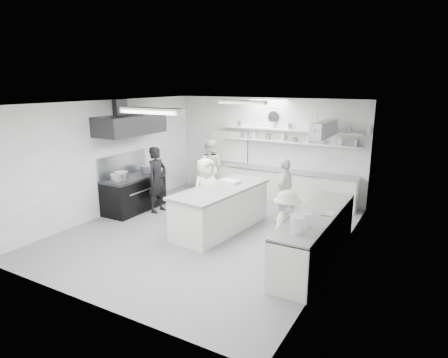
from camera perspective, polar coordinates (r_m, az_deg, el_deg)
The scene contains 27 objects.
floor at distance 9.17m, azimuth -2.57°, elevation -7.88°, with size 6.00×7.00×0.02m, color gray.
ceiling at distance 8.51m, azimuth -2.80°, elevation 11.32°, with size 6.00×7.00×0.02m, color white.
wall_back at distance 11.77m, azimuth 6.43°, elevation 4.63°, with size 6.00×0.04×3.00m, color white.
wall_front at distance 6.16m, azimuth -20.32°, elevation -5.00°, with size 6.00×0.04×3.00m, color white.
wall_left at distance 10.59m, azimuth -16.58°, elevation 3.07°, with size 0.04×7.00×3.00m, color white.
wall_right at distance 7.60m, azimuth 16.85°, elevation -1.16°, with size 0.04×7.00×3.00m, color white.
stove at distance 10.84m, azimuth -13.21°, elevation -2.19°, with size 0.80×1.80×0.90m, color black.
exhaust_hood at distance 10.48m, azimuth -13.79°, elevation 7.84°, with size 0.85×2.00×0.50m, color #2A2A2C.
back_counter at distance 11.61m, azimuth 7.07°, elevation -0.78°, with size 5.00×0.60×0.92m, color silver.
shelf_lower at distance 11.36m, azimuth 9.47°, elevation 5.46°, with size 4.20×0.26×0.04m, color silver.
shelf_upper at distance 11.32m, azimuth 9.54°, elevation 7.21°, with size 4.20×0.26×0.04m, color silver.
pass_through_window at distance 12.32m, azimuth 0.81°, elevation 4.91°, with size 1.30×0.04×1.00m, color black.
wall_clock at distance 11.54m, azimuth 7.41°, elevation 9.17°, with size 0.32×0.32×0.05m, color white.
right_counter at distance 7.82m, azimuth 13.46°, elevation -8.47°, with size 0.74×3.30×0.94m, color silver.
pot_rack at distance 9.99m, azimuth 14.70°, elevation 7.20°, with size 0.30×1.60×0.40m, color #A0A4AA.
light_fixture_front at distance 7.06m, azimuth -10.72°, elevation 9.95°, with size 1.30×0.25×0.10m, color silver.
light_fixture_rear at distance 10.08m, azimuth 2.77°, elevation 11.36°, with size 1.30×0.25×0.10m, color silver.
prep_island at distance 9.15m, azimuth -0.45°, elevation -4.56°, with size 0.99×2.67×0.98m, color silver.
stove_pot at distance 10.38m, azimuth -15.01°, elevation 0.34°, with size 0.36×0.36×0.25m, color #A0A4AA.
cook_stove at distance 10.46m, azimuth -9.89°, elevation -0.09°, with size 0.65×0.43×1.79m, color black.
cook_back at distance 11.82m, azimuth -2.19°, elevation 1.69°, with size 0.86×0.67×1.77m, color white.
cook_island_left at distance 9.54m, azimuth -2.76°, elevation -1.72°, with size 0.80×0.52×1.64m, color white.
cook_island_right at distance 9.62m, azimuth 8.96°, elevation -1.75°, with size 0.96×0.40×1.64m, color white.
cook_right at distance 7.40m, azimuth 9.27°, elevation -7.30°, with size 0.96×0.55×1.49m, color white.
bowl_island_a at distance 9.30m, azimuth -0.59°, elevation -0.91°, with size 0.24×0.24×0.06m, color #A0A4AA.
bowl_island_b at distance 8.55m, azimuth -1.63°, elevation -2.23°, with size 0.22×0.22×0.07m, color silver.
bowl_right at distance 7.62m, azimuth 14.98°, elevation -5.16°, with size 0.26×0.26×0.06m, color silver.
Camera 1 is at (4.54, -7.19, 3.42)m, focal length 30.73 mm.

